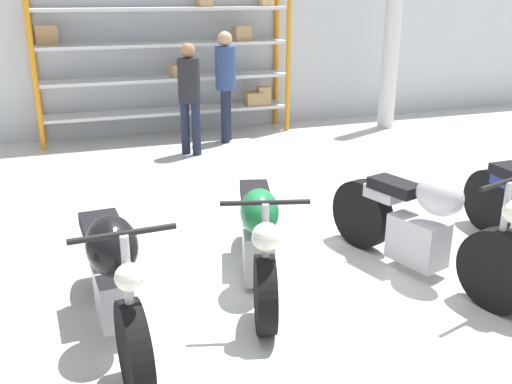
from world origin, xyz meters
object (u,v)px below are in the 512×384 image
at_px(motorcycle_black, 113,275).
at_px(person_browsing, 189,90).
at_px(shelving_rack, 173,60).
at_px(person_near_rack, 225,78).
at_px(motorcycle_silver, 424,228).
at_px(motorcycle_green, 258,236).

relative_size(motorcycle_black, person_browsing, 1.25).
xyz_separation_m(shelving_rack, person_near_rack, (0.68, -0.68, -0.23)).
xyz_separation_m(motorcycle_black, person_near_rack, (2.31, 5.09, 0.55)).
relative_size(motorcycle_silver, person_near_rack, 1.18).
xyz_separation_m(motorcycle_silver, person_browsing, (-0.98, 4.41, 0.53)).
distance_m(motorcycle_black, motorcycle_green, 1.28).
xyz_separation_m(motorcycle_black, person_browsing, (1.60, 4.52, 0.48)).
bearing_deg(person_browsing, motorcycle_silver, 51.12).
bearing_deg(motorcycle_green, person_browsing, -169.78).
bearing_deg(motorcycle_silver, person_browsing, 176.50).
bearing_deg(person_browsing, motorcycle_black, 19.15).
bearing_deg(shelving_rack, person_browsing, -91.56).
relative_size(shelving_rack, motorcycle_green, 2.10).
relative_size(motorcycle_silver, person_browsing, 1.25).
distance_m(motorcycle_black, person_near_rack, 5.62).
height_order(motorcycle_black, motorcycle_green, motorcycle_black).
relative_size(motorcycle_green, motorcycle_silver, 0.96).
bearing_deg(person_near_rack, person_browsing, 66.20).
height_order(motorcycle_green, motorcycle_silver, motorcycle_silver).
bearing_deg(motorcycle_green, motorcycle_silver, 92.57).
xyz_separation_m(motorcycle_black, motorcycle_green, (1.21, 0.42, -0.06)).
bearing_deg(shelving_rack, motorcycle_black, -105.76).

